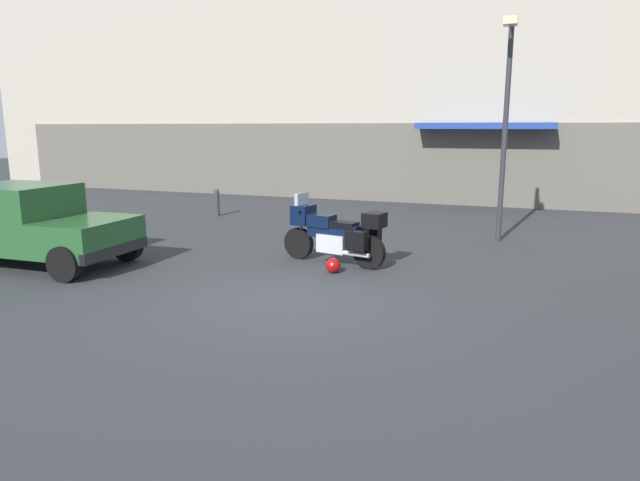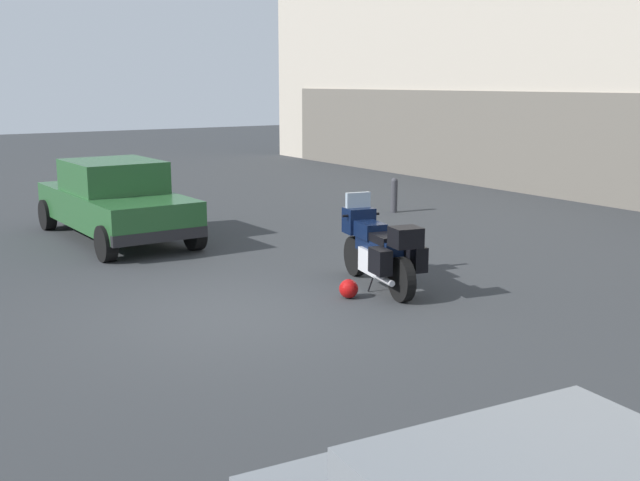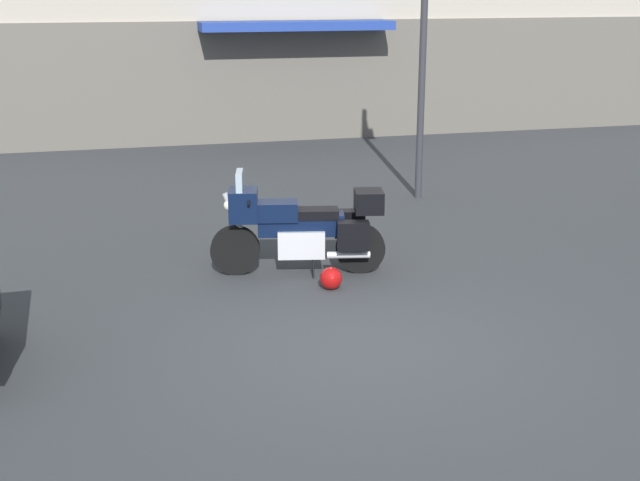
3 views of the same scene
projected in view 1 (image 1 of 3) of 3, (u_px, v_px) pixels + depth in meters
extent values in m
plane|color=#2D3033|center=(291.00, 299.00, 8.77)|extent=(80.00, 80.00, 0.00)
cube|color=#A89E8E|center=(438.00, 34.00, 19.74)|extent=(39.67, 2.40, 11.80)
cube|color=#5C564E|center=(427.00, 164.00, 19.52)|extent=(35.70, 0.12, 2.80)
cube|color=navy|center=(485.00, 126.00, 18.21)|extent=(4.40, 1.10, 0.20)
cylinder|color=black|center=(299.00, 243.00, 11.43)|extent=(0.66, 0.27, 0.64)
cylinder|color=black|center=(369.00, 252.00, 10.58)|extent=(0.66, 0.27, 0.64)
cylinder|color=#B7B7BC|center=(299.00, 223.00, 11.33)|extent=(0.33, 0.13, 0.68)
cube|color=#B7B7BC|center=(334.00, 243.00, 10.96)|extent=(0.67, 0.51, 0.36)
cube|color=black|center=(334.00, 231.00, 10.92)|extent=(1.13, 0.50, 0.28)
cube|color=black|center=(321.00, 220.00, 11.04)|extent=(0.58, 0.44, 0.24)
cube|color=black|center=(343.00, 225.00, 10.78)|extent=(0.61, 0.41, 0.12)
cube|color=black|center=(303.00, 215.00, 11.25)|extent=(0.44, 0.50, 0.40)
cube|color=#8C9EAD|center=(302.00, 200.00, 11.21)|extent=(0.16, 0.41, 0.28)
sphere|color=#EAEACC|center=(296.00, 214.00, 11.34)|extent=(0.14, 0.14, 0.14)
cylinder|color=black|center=(307.00, 210.00, 11.18)|extent=(0.16, 0.62, 0.04)
cylinder|color=#B7B7BC|center=(356.00, 254.00, 10.51)|extent=(0.56, 0.20, 0.09)
cube|color=black|center=(357.00, 241.00, 10.36)|extent=(0.43, 0.28, 0.36)
cube|color=black|center=(370.00, 236.00, 10.83)|extent=(0.43, 0.28, 0.36)
cube|color=black|center=(374.00, 220.00, 10.40)|extent=(0.43, 0.46, 0.28)
cylinder|color=black|center=(336.00, 259.00, 10.79)|extent=(0.05, 0.13, 0.29)
sphere|color=#990C0C|center=(333.00, 265.00, 10.31)|extent=(0.28, 0.28, 0.28)
cube|color=#235128|center=(22.00, 231.00, 10.97)|extent=(4.55, 1.90, 0.64)
cube|color=#235128|center=(17.00, 200.00, 10.86)|extent=(1.95, 1.68, 0.60)
cube|color=#8C9EAD|center=(53.00, 202.00, 10.58)|extent=(0.11, 1.50, 0.48)
cube|color=black|center=(116.00, 250.00, 10.32)|extent=(0.17, 1.76, 0.20)
cylinder|color=black|center=(65.00, 264.00, 9.68)|extent=(0.65, 0.24, 0.64)
cylinder|color=black|center=(127.00, 245.00, 11.24)|extent=(0.65, 0.24, 0.64)
cylinder|color=#2D2D33|center=(505.00, 135.00, 12.72)|extent=(0.12, 0.12, 4.98)
cylinder|color=#2D2D33|center=(511.00, 21.00, 11.93)|extent=(0.08, 0.70, 0.08)
cube|color=beige|center=(511.00, 21.00, 11.61)|extent=(0.28, 0.36, 0.16)
cylinder|color=#333338|center=(217.00, 204.00, 16.94)|extent=(0.16, 0.16, 0.75)
sphere|color=#333338|center=(216.00, 191.00, 16.87)|extent=(0.16, 0.16, 0.16)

